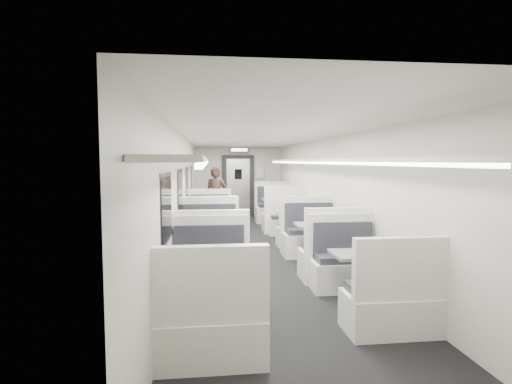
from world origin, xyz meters
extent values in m
cube|color=black|center=(0.00, 0.00, -0.06)|extent=(3.00, 12.00, 0.12)
cube|color=white|center=(0.00, 0.00, 2.46)|extent=(3.00, 12.00, 0.12)
cube|color=silver|center=(0.00, 6.06, 1.20)|extent=(3.00, 0.12, 2.40)
cube|color=silver|center=(0.00, -6.06, 1.20)|extent=(3.00, 0.12, 2.40)
cube|color=silver|center=(-1.56, 0.00, 1.20)|extent=(0.12, 12.00, 2.40)
cube|color=silver|center=(1.56, 0.00, 1.20)|extent=(0.12, 12.00, 2.40)
cube|color=white|center=(-1.00, 2.56, 0.21)|extent=(0.99, 0.55, 0.42)
cube|color=#20212B|center=(-1.00, 2.59, 0.47)|extent=(0.88, 0.44, 0.09)
cube|color=white|center=(-1.00, 2.36, 0.75)|extent=(0.99, 0.11, 0.66)
cube|color=white|center=(-1.00, 4.02, 0.21)|extent=(0.99, 0.55, 0.42)
cube|color=#20212B|center=(-1.00, 3.99, 0.47)|extent=(0.88, 0.44, 0.09)
cube|color=white|center=(-1.00, 4.22, 0.75)|extent=(0.99, 0.11, 0.66)
cylinder|color=#B2B2B5|center=(-1.00, 3.29, 0.32)|extent=(0.09, 0.09, 0.65)
cylinder|color=#B2B2B5|center=(-1.00, 3.29, 0.01)|extent=(0.34, 0.34, 0.03)
cube|color=gray|center=(-1.00, 3.29, 0.68)|extent=(0.82, 0.56, 0.04)
cube|color=white|center=(-1.00, 0.42, 0.23)|extent=(1.10, 0.61, 0.47)
cube|color=#20212B|center=(-1.00, 0.45, 0.52)|extent=(0.97, 0.49, 0.10)
cube|color=white|center=(-1.00, 0.19, 0.83)|extent=(1.10, 0.12, 0.73)
cube|color=white|center=(-1.00, 2.03, 0.23)|extent=(1.10, 0.61, 0.47)
cube|color=#20212B|center=(-1.00, 2.00, 0.52)|extent=(0.97, 0.49, 0.10)
cube|color=white|center=(-1.00, 2.26, 0.83)|extent=(1.10, 0.12, 0.73)
cylinder|color=#B2B2B5|center=(-1.00, 1.22, 0.36)|extent=(0.10, 0.10, 0.72)
cylinder|color=#B2B2B5|center=(-1.00, 1.22, 0.02)|extent=(0.37, 0.37, 0.03)
cube|color=gray|center=(-1.00, 1.22, 0.76)|extent=(0.91, 0.62, 0.04)
cube|color=white|center=(-1.00, -2.14, 0.24)|extent=(1.12, 0.63, 0.48)
cube|color=#20212B|center=(-1.00, -2.11, 0.53)|extent=(1.00, 0.50, 0.11)
cube|color=white|center=(-1.00, -2.37, 0.85)|extent=(1.12, 0.13, 0.74)
cube|color=white|center=(-1.00, -0.49, 0.24)|extent=(1.12, 0.63, 0.48)
cube|color=#20212B|center=(-1.00, -0.52, 0.53)|extent=(1.00, 0.50, 0.11)
cube|color=white|center=(-1.00, -0.26, 0.85)|extent=(1.12, 0.13, 0.74)
cylinder|color=#B2B2B5|center=(-1.00, -1.31, 0.37)|extent=(0.11, 0.11, 0.73)
cylinder|color=#B2B2B5|center=(-1.00, -1.31, 0.02)|extent=(0.38, 0.38, 0.03)
cube|color=gray|center=(-1.00, -1.31, 0.77)|extent=(0.93, 0.64, 0.04)
cube|color=white|center=(-1.00, -4.23, 0.23)|extent=(1.07, 0.59, 0.45)
cube|color=#20212B|center=(-1.00, -4.20, 0.50)|extent=(0.95, 0.47, 0.10)
cube|color=white|center=(-1.00, -4.45, 0.81)|extent=(1.07, 0.12, 0.70)
cube|color=white|center=(-1.00, -2.66, 0.23)|extent=(1.07, 0.59, 0.45)
cube|color=#20212B|center=(-1.00, -2.69, 0.50)|extent=(0.95, 0.47, 0.10)
cube|color=white|center=(-1.00, -2.44, 0.81)|extent=(1.07, 0.12, 0.70)
cylinder|color=#B2B2B5|center=(-1.00, -3.44, 0.35)|extent=(0.10, 0.10, 0.69)
cylinder|color=#B2B2B5|center=(-1.00, -3.44, 0.02)|extent=(0.36, 0.36, 0.03)
cube|color=gray|center=(-1.00, -3.44, 0.73)|extent=(0.89, 0.60, 0.04)
cube|color=white|center=(1.00, 2.52, 0.25)|extent=(1.16, 0.64, 0.49)
cube|color=#20212B|center=(1.00, 2.55, 0.55)|extent=(1.03, 0.51, 0.11)
cube|color=white|center=(1.00, 2.28, 0.87)|extent=(1.16, 0.13, 0.76)
cube|color=white|center=(1.00, 4.22, 0.25)|extent=(1.16, 0.64, 0.49)
cube|color=#20212B|center=(1.00, 4.19, 0.55)|extent=(1.03, 0.51, 0.11)
cube|color=white|center=(1.00, 4.45, 0.87)|extent=(1.16, 0.13, 0.76)
cylinder|color=#B2B2B5|center=(1.00, 3.37, 0.38)|extent=(0.11, 0.11, 0.75)
cylinder|color=#B2B2B5|center=(1.00, 3.37, 0.02)|extent=(0.39, 0.39, 0.03)
cube|color=gray|center=(1.00, 3.37, 0.80)|extent=(0.96, 0.65, 0.04)
cube|color=white|center=(1.00, 0.71, 0.21)|extent=(1.00, 0.55, 0.42)
cube|color=#20212B|center=(1.00, 0.73, 0.47)|extent=(0.88, 0.44, 0.09)
cube|color=white|center=(1.00, 0.50, 0.75)|extent=(1.00, 0.11, 0.66)
cube|color=white|center=(1.00, 2.17, 0.21)|extent=(1.00, 0.55, 0.42)
cube|color=#20212B|center=(1.00, 2.14, 0.47)|extent=(0.88, 0.44, 0.09)
cube|color=white|center=(1.00, 2.37, 0.75)|extent=(1.00, 0.11, 0.66)
cylinder|color=#B2B2B5|center=(1.00, 1.44, 0.32)|extent=(0.09, 0.09, 0.65)
cylinder|color=#B2B2B5|center=(1.00, 1.44, 0.01)|extent=(0.34, 0.34, 0.03)
cube|color=gray|center=(1.00, 1.44, 0.69)|extent=(0.83, 0.56, 0.04)
cube|color=white|center=(1.00, -1.82, 0.23)|extent=(1.10, 0.61, 0.46)
cube|color=#20212B|center=(1.00, -1.79, 0.52)|extent=(0.97, 0.49, 0.10)
cube|color=white|center=(1.00, -2.04, 0.83)|extent=(1.10, 0.12, 0.72)
cube|color=white|center=(1.00, -0.21, 0.23)|extent=(1.10, 0.61, 0.46)
cube|color=#20212B|center=(1.00, -0.24, 0.52)|extent=(0.97, 0.49, 0.10)
cube|color=white|center=(1.00, 0.02, 0.83)|extent=(1.10, 0.12, 0.72)
cylinder|color=#B2B2B5|center=(1.00, -1.01, 0.36)|extent=(0.10, 0.10, 0.71)
cylinder|color=#B2B2B5|center=(1.00, -1.01, 0.02)|extent=(0.37, 0.37, 0.03)
cube|color=gray|center=(1.00, -1.01, 0.75)|extent=(0.91, 0.62, 0.04)
cube|color=white|center=(1.00, -3.82, 0.22)|extent=(1.02, 0.57, 0.43)
cube|color=#20212B|center=(1.00, -3.79, 0.48)|extent=(0.90, 0.45, 0.10)
cube|color=white|center=(1.00, -4.02, 0.77)|extent=(1.02, 0.12, 0.67)
cube|color=white|center=(1.00, -2.31, 0.22)|extent=(1.02, 0.57, 0.43)
cube|color=#20212B|center=(1.00, -2.34, 0.48)|extent=(0.90, 0.45, 0.10)
cube|color=white|center=(1.00, -2.11, 0.77)|extent=(1.02, 0.12, 0.67)
cylinder|color=#B2B2B5|center=(1.00, -3.06, 0.33)|extent=(0.10, 0.10, 0.66)
cylinder|color=#B2B2B5|center=(1.00, -3.06, 0.01)|extent=(0.35, 0.35, 0.03)
cube|color=gray|center=(1.00, -3.06, 0.70)|extent=(0.85, 0.58, 0.04)
imported|color=black|center=(-0.82, 3.42, 0.87)|extent=(0.73, 0.59, 1.75)
cube|color=black|center=(-1.49, 3.40, 1.35)|extent=(0.02, 1.18, 0.84)
cube|color=black|center=(-1.49, 1.20, 1.35)|extent=(0.02, 1.18, 0.84)
cube|color=black|center=(-1.49, -1.00, 1.35)|extent=(0.02, 1.18, 0.84)
cube|color=black|center=(-1.49, -3.20, 1.35)|extent=(0.02, 1.18, 0.84)
cube|color=white|center=(-1.26, -0.30, 1.92)|extent=(0.46, 10.40, 0.05)
cube|color=white|center=(-1.06, -0.30, 1.87)|extent=(0.05, 10.20, 0.04)
cube|color=white|center=(1.26, -0.30, 1.92)|extent=(0.46, 10.40, 0.05)
cube|color=white|center=(1.06, -0.30, 1.87)|extent=(0.05, 10.20, 0.04)
cube|color=black|center=(0.00, 5.94, 1.05)|extent=(1.10, 0.10, 2.10)
cube|color=#B2B2B5|center=(0.00, 5.91, 1.00)|extent=(0.80, 0.05, 1.95)
cube|color=black|center=(0.00, 5.87, 1.45)|extent=(0.25, 0.02, 0.35)
cube|color=black|center=(0.00, 5.45, 2.28)|extent=(0.62, 0.10, 0.16)
cube|color=white|center=(0.00, 5.39, 2.28)|extent=(0.54, 0.02, 0.10)
cube|color=silver|center=(0.75, 5.92, 1.50)|extent=(0.32, 0.02, 0.40)
camera|label=1|loc=(-0.99, -7.94, 1.90)|focal=28.00mm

